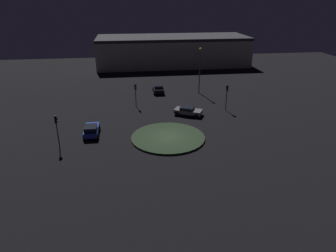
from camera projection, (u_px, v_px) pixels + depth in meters
The scene contains 10 objects.
ground_plane at pixel (168, 138), 38.93m from camera, with size 115.19×115.19×0.00m, color black.
roundabout_island at pixel (168, 137), 38.88m from camera, with size 9.36×9.36×0.24m, color #263823.
car_grey at pixel (188, 111), 46.27m from camera, with size 4.48×3.53×1.30m.
car_black at pixel (158, 89), 56.91m from camera, with size 2.08×3.87×1.51m.
car_blue at pixel (91, 130), 39.48m from camera, with size 1.96×3.98×1.49m.
traffic_light_east at pixel (57, 125), 35.31m from camera, with size 0.36×0.31×4.10m.
traffic_light_south at pixel (136, 90), 49.04m from camera, with size 0.35×0.39×3.81m.
traffic_light_southwest at pixel (227, 93), 47.29m from camera, with size 0.39×0.38×4.06m.
streetlamp_southwest at pixel (200, 64), 55.01m from camera, with size 0.53×0.53×8.27m.
store_building at pixel (172, 51), 79.15m from camera, with size 38.11×13.67×7.27m.
Camera 1 is at (4.81, 34.88, 16.67)m, focal length 32.77 mm.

